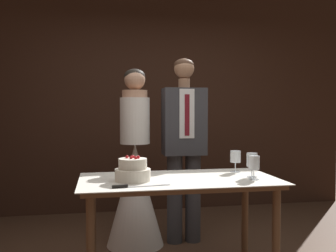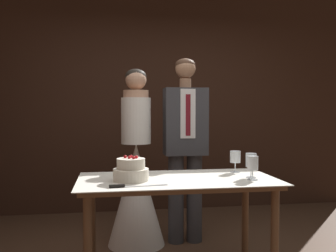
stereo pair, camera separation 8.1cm
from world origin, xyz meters
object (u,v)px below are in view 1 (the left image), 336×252
(groom, at_px, (184,141))
(cake_knife, at_px, (130,186))
(wine_glass_middle, at_px, (235,158))
(tiered_cake, at_px, (133,171))
(wine_glass_near, at_px, (252,160))
(bride, at_px, (135,181))
(wine_glass_far, at_px, (254,164))
(cake_table, at_px, (179,191))

(groom, bearing_deg, cake_knife, -118.43)
(cake_knife, bearing_deg, wine_glass_middle, 20.17)
(tiered_cake, relative_size, wine_glass_near, 1.39)
(wine_glass_middle, bearing_deg, wine_glass_near, -81.71)
(bride, xyz_separation_m, groom, (0.47, -0.00, 0.37))
(tiered_cake, relative_size, bride, 0.15)
(cake_knife, bearing_deg, wine_glass_near, 5.61)
(cake_knife, xyz_separation_m, wine_glass_far, (0.89, 0.11, 0.10))
(wine_glass_far, relative_size, groom, 0.10)
(wine_glass_far, bearing_deg, wine_glass_near, 75.26)
(cake_table, relative_size, wine_glass_far, 8.37)
(tiered_cake, distance_m, wine_glass_near, 0.88)
(cake_knife, xyz_separation_m, wine_glass_near, (0.92, 0.20, 0.12))
(cake_table, xyz_separation_m, tiered_cake, (-0.34, -0.04, 0.17))
(wine_glass_middle, bearing_deg, cake_knife, -152.99)
(tiered_cake, bearing_deg, cake_table, 6.42)
(bride, bearing_deg, cake_table, -74.84)
(wine_glass_near, distance_m, wine_glass_middle, 0.25)
(tiered_cake, height_order, bride, bride)
(wine_glass_middle, height_order, groom, groom)
(cake_table, xyz_separation_m, bride, (-0.24, 0.88, -0.08))
(cake_table, relative_size, bride, 0.85)
(cake_knife, relative_size, wine_glass_middle, 2.25)
(bride, bearing_deg, cake_knife, -96.97)
(cake_table, distance_m, tiered_cake, 0.38)
(cake_table, bearing_deg, tiered_cake, -173.58)
(cake_knife, height_order, bride, bride)
(tiered_cake, distance_m, wine_glass_middle, 0.87)
(cake_table, height_order, wine_glass_far, wine_glass_far)
(cake_knife, height_order, wine_glass_near, wine_glass_near)
(wine_glass_near, bearing_deg, groom, 108.05)
(wine_glass_near, xyz_separation_m, bride, (-0.78, 0.93, -0.30))
(cake_knife, bearing_deg, bride, 76.20)
(wine_glass_far, xyz_separation_m, bride, (-0.75, 1.02, -0.29))
(cake_table, height_order, bride, bride)
(groom, bearing_deg, wine_glass_far, -74.70)
(wine_glass_middle, distance_m, wine_glass_far, 0.34)
(wine_glass_middle, xyz_separation_m, groom, (-0.27, 0.68, 0.08))
(tiered_cake, relative_size, groom, 0.14)
(cake_knife, distance_m, wine_glass_far, 0.90)
(wine_glass_far, bearing_deg, cake_table, 164.27)
(cake_table, bearing_deg, wine_glass_middle, 20.81)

